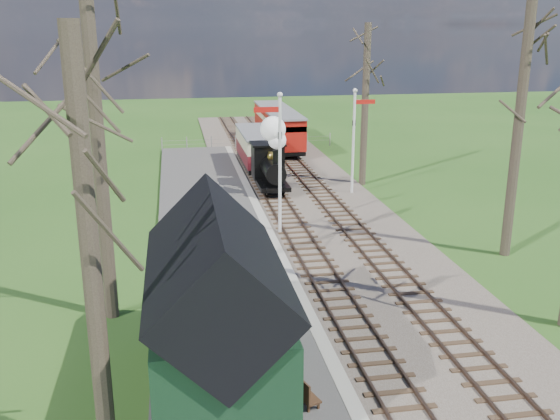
% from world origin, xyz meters
% --- Properties ---
extents(distant_hills, '(114.40, 48.00, 22.02)m').
position_xyz_m(distant_hills, '(1.40, 64.38, -16.21)').
color(distant_hills, '#385B23').
rests_on(distant_hills, ground).
extents(ballast_bed, '(8.00, 60.00, 0.10)m').
position_xyz_m(ballast_bed, '(1.30, 22.00, 0.05)').
color(ballast_bed, brown).
rests_on(ballast_bed, ground).
extents(track_near, '(1.60, 60.00, 0.15)m').
position_xyz_m(track_near, '(0.00, 22.00, 0.10)').
color(track_near, brown).
rests_on(track_near, ground).
extents(track_far, '(1.60, 60.00, 0.15)m').
position_xyz_m(track_far, '(2.60, 22.00, 0.10)').
color(track_far, brown).
rests_on(track_far, ground).
extents(platform, '(5.00, 44.00, 0.20)m').
position_xyz_m(platform, '(-3.50, 14.00, 0.10)').
color(platform, '#474442').
rests_on(platform, ground).
extents(coping_strip, '(0.40, 44.00, 0.21)m').
position_xyz_m(coping_strip, '(-1.20, 14.00, 0.10)').
color(coping_strip, '#B2AD9E').
rests_on(coping_strip, ground).
extents(station_shed, '(3.25, 6.30, 4.78)m').
position_xyz_m(station_shed, '(-4.30, 4.00, 2.27)').
color(station_shed, black).
rests_on(station_shed, platform).
extents(semaphore_near, '(1.22, 0.24, 6.22)m').
position_xyz_m(semaphore_near, '(-0.77, 16.00, 3.62)').
color(semaphore_near, silver).
rests_on(semaphore_near, ground).
extents(semaphore_far, '(1.22, 0.24, 5.72)m').
position_xyz_m(semaphore_far, '(4.37, 22.00, 3.35)').
color(semaphore_far, silver).
rests_on(semaphore_far, ground).
extents(bare_trees, '(15.51, 22.39, 12.00)m').
position_xyz_m(bare_trees, '(1.33, 10.10, 5.21)').
color(bare_trees, '#382D23').
rests_on(bare_trees, ground).
extents(fence_line, '(12.60, 0.08, 1.00)m').
position_xyz_m(fence_line, '(0.30, 36.00, 0.55)').
color(fence_line, slate).
rests_on(fence_line, ground).
extents(locomotive, '(1.69, 3.94, 4.22)m').
position_xyz_m(locomotive, '(-0.01, 22.96, 1.96)').
color(locomotive, black).
rests_on(locomotive, ground).
extents(coach, '(1.97, 6.75, 2.07)m').
position_xyz_m(coach, '(0.00, 29.02, 1.44)').
color(coach, black).
rests_on(coach, ground).
extents(red_carriage_a, '(2.21, 5.46, 2.32)m').
position_xyz_m(red_carriage_a, '(2.60, 33.29, 1.59)').
color(red_carriage_a, black).
rests_on(red_carriage_a, ground).
extents(red_carriage_b, '(2.21, 5.46, 2.32)m').
position_xyz_m(red_carriage_b, '(2.60, 38.79, 1.59)').
color(red_carriage_b, black).
rests_on(red_carriage_b, ground).
extents(sign_board, '(0.26, 0.75, 1.11)m').
position_xyz_m(sign_board, '(-2.00, 7.91, 0.75)').
color(sign_board, '#0E4539').
rests_on(sign_board, platform).
extents(bench, '(0.76, 1.31, 0.72)m').
position_xyz_m(bench, '(-2.45, 3.18, 0.54)').
color(bench, '#432918').
rests_on(bench, platform).
extents(person, '(0.46, 0.58, 1.41)m').
position_xyz_m(person, '(-3.24, 5.18, 0.90)').
color(person, black).
rests_on(person, platform).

